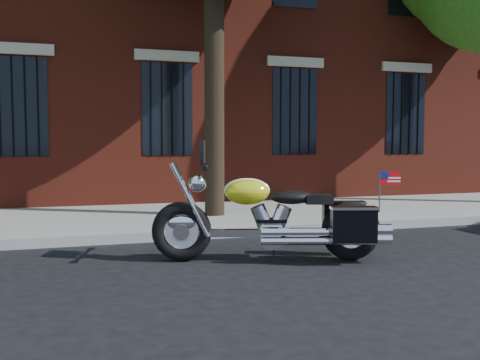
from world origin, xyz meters
name	(u,v)px	position (x,y,z in m)	size (l,w,h in m)	color
ground	(233,256)	(0.00, 0.00, 0.00)	(120.00, 120.00, 0.00)	black
curb	(208,233)	(0.00, 1.38, 0.07)	(40.00, 0.16, 0.15)	gray
sidewalk	(184,217)	(0.00, 3.26, 0.07)	(40.00, 3.60, 0.15)	gray
motorcycle	(279,221)	(0.46, -0.43, 0.51)	(2.81, 1.39, 1.51)	black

